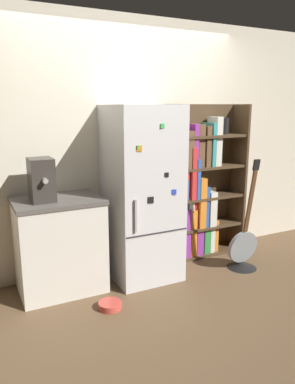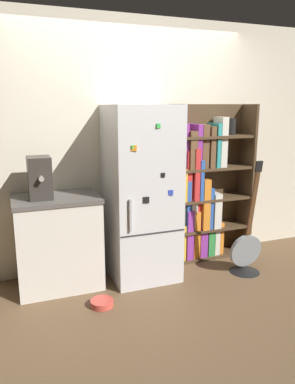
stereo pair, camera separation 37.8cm
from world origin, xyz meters
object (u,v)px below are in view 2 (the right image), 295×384
Objects in this scene: refrigerator at (141,193)px; guitar at (245,257)px; bookshelf at (202,191)px; espresso_machine at (40,178)px; pet_bowl at (102,303)px.

refrigerator reaches higher than guitar.
guitar is (0.24, -0.55, -0.61)m from bookshelf.
refrigerator is at bearing 161.52° from guitar.
refrigerator is 4.53× the size of espresso_machine.
bookshelf is at bearing 113.12° from guitar.
guitar is 1.59m from pet_bowl.
refrigerator is 0.83m from bookshelf.
pet_bowl is (-1.58, -0.14, -0.14)m from guitar.
espresso_machine reaches higher than pet_bowl.
guitar is (1.04, -0.35, -0.69)m from refrigerator.
bookshelf reaches higher than refrigerator.
espresso_machine is at bearing 128.76° from pet_bowl.
bookshelf is at bearing 5.66° from espresso_machine.
refrigerator is 1.29m from guitar.
pet_bowl is at bearing -138.09° from refrigerator.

